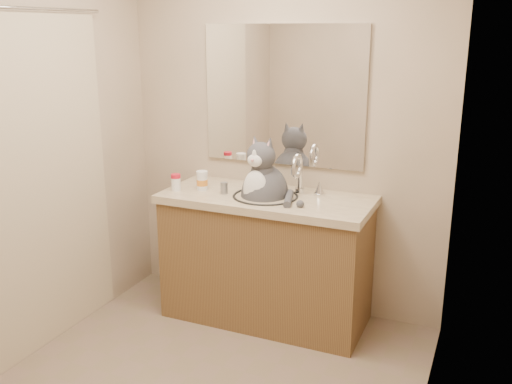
# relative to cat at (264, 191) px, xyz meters

# --- Properties ---
(room) EXTENTS (2.22, 2.52, 2.42)m
(room) POSITION_rel_cat_xyz_m (0.01, -0.95, 0.32)
(room) COLOR #816B59
(room) RESTS_ON ground
(vanity) EXTENTS (1.34, 0.59, 1.12)m
(vanity) POSITION_rel_cat_xyz_m (0.01, 0.01, -0.44)
(vanity) COLOR brown
(vanity) RESTS_ON ground
(mirror) EXTENTS (1.10, 0.02, 0.90)m
(mirror) POSITION_rel_cat_xyz_m (0.01, 0.28, 0.57)
(mirror) COLOR white
(mirror) RESTS_ON room
(shower_curtain) EXTENTS (0.02, 1.30, 1.93)m
(shower_curtain) POSITION_rel_cat_xyz_m (-1.04, -0.85, 0.15)
(shower_curtain) COLOR #C7B796
(shower_curtain) RESTS_ON ground
(cat) EXTENTS (0.42, 0.39, 0.60)m
(cat) POSITION_rel_cat_xyz_m (0.00, 0.00, 0.00)
(cat) COLOR #404045
(cat) RESTS_ON vanity
(pill_bottle_redcap) EXTENTS (0.08, 0.08, 0.11)m
(pill_bottle_redcap) POSITION_rel_cat_xyz_m (-0.58, -0.11, 0.02)
(pill_bottle_redcap) COLOR white
(pill_bottle_redcap) RESTS_ON vanity
(pill_bottle_orange) EXTENTS (0.08, 0.08, 0.13)m
(pill_bottle_orange) POSITION_rel_cat_xyz_m (-0.43, -0.03, 0.03)
(pill_bottle_orange) COLOR white
(pill_bottle_orange) RESTS_ON vanity
(grey_canister) EXTENTS (0.05, 0.05, 0.08)m
(grey_canister) POSITION_rel_cat_xyz_m (-0.25, -0.06, 0.00)
(grey_canister) COLOR gray
(grey_canister) RESTS_ON vanity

